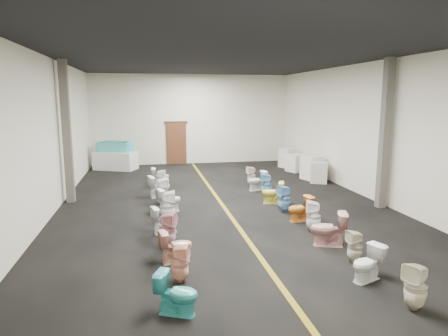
{
  "coord_description": "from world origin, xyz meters",
  "views": [
    {
      "loc": [
        -2.28,
        -12.3,
        3.33
      ],
      "look_at": [
        0.31,
        1.0,
        0.94
      ],
      "focal_mm": 32.0,
      "sensor_mm": 36.0,
      "label": 1
    }
  ],
  "objects": [
    {
      "name": "floor",
      "position": [
        0.0,
        0.0,
        0.0
      ],
      "size": [
        16.0,
        16.0,
        0.0
      ],
      "primitive_type": "plane",
      "color": "black",
      "rests_on": "ground"
    },
    {
      "name": "ceiling",
      "position": [
        0.0,
        0.0,
        4.5
      ],
      "size": [
        16.0,
        16.0,
        0.0
      ],
      "primitive_type": "plane",
      "rotation": [
        3.14,
        0.0,
        0.0
      ],
      "color": "black",
      "rests_on": "ground"
    },
    {
      "name": "wall_back",
      "position": [
        0.0,
        8.0,
        2.25
      ],
      "size": [
        10.0,
        0.0,
        10.0
      ],
      "primitive_type": "plane",
      "rotation": [
        1.57,
        0.0,
        0.0
      ],
      "color": "beige",
      "rests_on": "ground"
    },
    {
      "name": "wall_front",
      "position": [
        0.0,
        -8.0,
        2.25
      ],
      "size": [
        10.0,
        0.0,
        10.0
      ],
      "primitive_type": "plane",
      "rotation": [
        -1.57,
        0.0,
        0.0
      ],
      "color": "beige",
      "rests_on": "ground"
    },
    {
      "name": "wall_left",
      "position": [
        -5.0,
        0.0,
        2.25
      ],
      "size": [
        0.0,
        16.0,
        16.0
      ],
      "primitive_type": "plane",
      "rotation": [
        1.57,
        0.0,
        1.57
      ],
      "color": "beige",
      "rests_on": "ground"
    },
    {
      "name": "wall_right",
      "position": [
        5.0,
        0.0,
        2.25
      ],
      "size": [
        0.0,
        16.0,
        16.0
      ],
      "primitive_type": "plane",
      "rotation": [
        1.57,
        0.0,
        -1.57
      ],
      "color": "beige",
      "rests_on": "ground"
    },
    {
      "name": "aisle_stripe",
      "position": [
        0.0,
        0.0,
        0.0
      ],
      "size": [
        0.12,
        15.6,
        0.01
      ],
      "primitive_type": "cube",
      "color": "olive",
      "rests_on": "floor"
    },
    {
      "name": "back_door",
      "position": [
        -0.8,
        7.94,
        1.05
      ],
      "size": [
        1.0,
        0.1,
        2.1
      ],
      "primitive_type": "cube",
      "color": "#562D19",
      "rests_on": "floor"
    },
    {
      "name": "door_frame",
      "position": [
        -0.8,
        7.95,
        2.12
      ],
      "size": [
        1.15,
        0.08,
        0.1
      ],
      "primitive_type": "cube",
      "color": "#331C11",
      "rests_on": "back_door"
    },
    {
      "name": "column_left",
      "position": [
        -4.75,
        1.0,
        2.25
      ],
      "size": [
        0.25,
        0.25,
        4.5
      ],
      "primitive_type": "cube",
      "color": "#59544C",
      "rests_on": "floor"
    },
    {
      "name": "column_right",
      "position": [
        4.75,
        -1.5,
        2.25
      ],
      "size": [
        0.25,
        0.25,
        4.5
      ],
      "primitive_type": "cube",
      "color": "#59544C",
      "rests_on": "floor"
    },
    {
      "name": "display_table",
      "position": [
        -3.75,
        6.86,
        0.42
      ],
      "size": [
        2.12,
        1.64,
        0.84
      ],
      "primitive_type": "cube",
      "rotation": [
        0.0,
        0.0,
        -0.42
      ],
      "color": "white",
      "rests_on": "floor"
    },
    {
      "name": "bathtub",
      "position": [
        -3.75,
        6.86,
        1.07
      ],
      "size": [
        1.79,
        1.06,
        0.55
      ],
      "rotation": [
        0.0,
        0.0,
        -0.34
      ],
      "color": "#42BDBE",
      "rests_on": "display_table"
    },
    {
      "name": "appliance_crate_a",
      "position": [
        4.4,
        2.26,
        0.41
      ],
      "size": [
        0.85,
        0.85,
        0.82
      ],
      "primitive_type": "cube",
      "rotation": [
        0.0,
        0.0,
        -0.42
      ],
      "color": "silver",
      "rests_on": "floor"
    },
    {
      "name": "appliance_crate_b",
      "position": [
        4.4,
        2.92,
        0.49
      ],
      "size": [
        0.91,
        0.91,
        0.99
      ],
      "primitive_type": "cube",
      "rotation": [
        0.0,
        0.0,
        0.33
      ],
      "color": "silver",
      "rests_on": "floor"
    },
    {
      "name": "appliance_crate_c",
      "position": [
        4.4,
        4.74,
        0.4
      ],
      "size": [
        0.92,
        0.92,
        0.8
      ],
      "primitive_type": "cube",
      "rotation": [
        0.0,
        0.0,
        0.37
      ],
      "color": "white",
      "rests_on": "floor"
    },
    {
      "name": "appliance_crate_d",
      "position": [
        4.4,
        5.86,
        0.46
      ],
      "size": [
        0.85,
        0.85,
        0.92
      ],
      "primitive_type": "cube",
      "rotation": [
        0.0,
        0.0,
        0.43
      ],
      "color": "silver",
      "rests_on": "floor"
    },
    {
      "name": "toilet_left_0",
      "position": [
        -1.89,
        -6.52,
        0.34
      ],
      "size": [
        0.76,
        0.62,
        0.68
      ],
      "primitive_type": "imported",
      "rotation": [
        0.0,
        0.0,
        1.14
      ],
      "color": "teal",
      "rests_on": "floor"
    },
    {
      "name": "toilet_left_1",
      "position": [
        -1.76,
        -5.43,
        0.36
      ],
      "size": [
        0.42,
        0.42,
        0.72
      ],
      "primitive_type": "imported",
      "rotation": [
        0.0,
        0.0,
        1.2
      ],
      "color": "#F0AA8E",
      "rests_on": "floor"
    },
    {
      "name": "toilet_left_2",
      "position": [
        -1.76,
        -4.51,
        0.34
      ],
      "size": [
        0.73,
        0.49,
        0.69
      ],
      "primitive_type": "imported",
      "rotation": [
        0.0,
        0.0,
        1.75
      ],
      "color": "tan",
      "rests_on": "floor"
    },
    {
      "name": "toilet_left_3",
      "position": [
        -1.89,
        -3.69,
        0.42
      ],
      "size": [
        0.49,
        0.49,
        0.84
      ],
      "primitive_type": "imported",
      "rotation": [
        0.0,
        0.0,
        1.21
      ],
      "color": "#D19195",
      "rests_on": "floor"
    },
    {
      "name": "toilet_left_4",
      "position": [
        -1.89,
        -2.63,
        0.34
      ],
      "size": [
        0.74,
        0.53,
        0.68
      ],
      "primitive_type": "imported",
      "rotation": [
        0.0,
        0.0,
        1.81
      ],
      "color": "white",
      "rests_on": "floor"
    },
    {
      "name": "toilet_left_5",
      "position": [
        -1.77,
        -1.68,
        0.42
      ],
      "size": [
        0.4,
        0.39,
        0.84
      ],
      "primitive_type": "imported",
      "rotation": [
        0.0,
        0.0,
        1.54
      ],
      "color": "white",
      "rests_on": "floor"
    },
    {
      "name": "toilet_left_6",
      "position": [
        -1.69,
        -0.77,
        0.36
      ],
      "size": [
        0.79,
        0.58,
        0.72
      ],
      "primitive_type": "imported",
      "rotation": [
        0.0,
        0.0,
        1.86
      ],
      "color": "white",
      "rests_on": "floor"
    },
    {
      "name": "toilet_left_7",
      "position": [
        -1.86,
        0.13,
        0.42
      ],
      "size": [
        0.45,
        0.44,
        0.84
      ],
      "primitive_type": "imported",
      "rotation": [
        0.0,
        0.0,
        1.75
      ],
      "color": "white",
      "rests_on": "floor"
    },
    {
      "name": "toilet_left_8",
      "position": [
        -1.91,
        1.06,
        0.38
      ],
      "size": [
        0.83,
        0.61,
        0.75
      ],
      "primitive_type": "imported",
      "rotation": [
        0.0,
        0.0,
        1.85
      ],
      "color": "white",
      "rests_on": "floor"
    },
    {
      "name": "toilet_left_9",
      "position": [
        -1.84,
        2.11,
        0.38
      ],
      "size": [
        0.41,
        0.4,
        0.75
      ],
      "primitive_type": "imported",
      "rotation": [
        0.0,
        0.0,
        1.36
      ],
      "color": "white",
      "rests_on": "floor"
    },
    {
      "name": "toilet_left_10",
      "position": [
        -1.81,
        2.99,
        0.34
      ],
      "size": [
        0.69,
        0.41,
        0.69
      ],
      "primitive_type": "imported",
      "rotation": [
        0.0,
        0.0,
        1.52
      ],
      "color": "white",
      "rests_on": "floor"
    },
    {
      "name": "toilet_right_0",
      "position": [
        1.83,
        -7.11,
        0.39
      ],
      "size": [
        0.47,
        0.47,
        0.78
      ],
      "primitive_type": "imported",
      "rotation": [
        0.0,
        0.0,
        -1.14
      ],
      "color": "beige",
      "rests_on": "floor"
    },
    {
      "name": "toilet_right_1",
      "position": [
        1.63,
        -6.04,
        0.33
      ],
      "size": [
        0.75,
        0.59,
        0.67
      ],
      "primitive_type": "imported",
      "rotation": [
        0.0,
        0.0,
        -1.19
      ],
      "color": "white",
      "rests_on": "floor"
    },
    {
      "name": "toilet_right_2",
      "position": [
        1.83,
        -5.23,
        0.34
      ],
      "size": [
        0.32,
        0.32,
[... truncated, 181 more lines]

